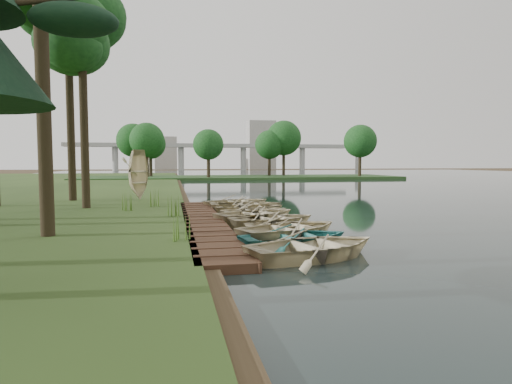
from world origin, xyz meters
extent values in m
plane|color=#3D2F1D|center=(0.00, 0.00, 0.00)|extent=(300.00, 300.00, 0.00)
cube|color=black|center=(30.00, 20.00, 0.03)|extent=(130.00, 200.00, 0.05)
cube|color=#382215|center=(-1.60, 0.00, 0.15)|extent=(1.60, 16.00, 0.30)
cube|color=#27461F|center=(8.00, 50.00, 0.23)|extent=(50.00, 14.00, 0.45)
cylinder|color=black|center=(-15.33, 50.00, 2.85)|extent=(0.50, 0.50, 4.80)
sphere|color=#194B1A|center=(-15.33, 50.00, 6.45)|extent=(5.60, 5.60, 5.60)
cylinder|color=black|center=(-8.67, 50.00, 2.85)|extent=(0.50, 0.50, 4.80)
sphere|color=#194B1A|center=(-8.67, 50.00, 6.45)|extent=(5.60, 5.60, 5.60)
cylinder|color=black|center=(-2.00, 50.00, 2.85)|extent=(0.50, 0.50, 4.80)
sphere|color=#194B1A|center=(-2.00, 50.00, 6.45)|extent=(5.60, 5.60, 5.60)
cylinder|color=black|center=(4.67, 50.00, 2.85)|extent=(0.50, 0.50, 4.80)
sphere|color=#194B1A|center=(4.67, 50.00, 6.45)|extent=(5.60, 5.60, 5.60)
cylinder|color=black|center=(11.33, 50.00, 2.85)|extent=(0.50, 0.50, 4.80)
sphere|color=#194B1A|center=(11.33, 50.00, 6.45)|extent=(5.60, 5.60, 5.60)
cylinder|color=black|center=(18.00, 50.00, 2.85)|extent=(0.50, 0.50, 4.80)
sphere|color=#194B1A|center=(18.00, 50.00, 6.45)|extent=(5.60, 5.60, 5.60)
cylinder|color=black|center=(24.67, 50.00, 2.85)|extent=(0.50, 0.50, 4.80)
sphere|color=#194B1A|center=(24.67, 50.00, 6.45)|extent=(5.60, 5.60, 5.60)
cube|color=#A5A5A0|center=(10.00, 120.00, 8.00)|extent=(90.00, 4.00, 1.20)
cylinder|color=#A5A5A0|center=(-20.00, 120.00, 4.00)|extent=(1.80, 1.80, 8.00)
cylinder|color=#A5A5A0|center=(0.00, 120.00, 4.00)|extent=(1.80, 1.80, 8.00)
cylinder|color=#A5A5A0|center=(20.00, 120.00, 4.00)|extent=(1.80, 1.80, 8.00)
cylinder|color=#A5A5A0|center=(40.00, 120.00, 4.00)|extent=(1.80, 1.80, 8.00)
cylinder|color=#A5A5A0|center=(60.00, 120.00, 4.00)|extent=(1.80, 1.80, 8.00)
cube|color=#A5A5A0|center=(30.00, 140.00, 9.00)|extent=(10.00, 8.00, 18.00)
cube|color=#A5A5A0|center=(-5.00, 145.00, 6.00)|extent=(8.00, 8.00, 12.00)
imported|color=beige|center=(0.98, -6.70, 0.46)|extent=(4.63, 3.86, 0.83)
imported|color=teal|center=(0.90, -5.04, 0.42)|extent=(3.96, 3.12, 0.74)
imported|color=beige|center=(1.19, -3.52, 0.47)|extent=(4.81, 4.20, 0.83)
imported|color=beige|center=(1.29, -2.25, 0.37)|extent=(3.17, 2.33, 0.64)
imported|color=beige|center=(1.19, -0.78, 0.43)|extent=(4.20, 3.40, 0.77)
imported|color=beige|center=(0.84, 0.81, 0.46)|extent=(4.77, 4.20, 0.82)
imported|color=beige|center=(1.08, 2.39, 0.40)|extent=(3.82, 3.09, 0.70)
imported|color=beige|center=(1.04, 3.96, 0.43)|extent=(3.67, 2.64, 0.75)
imported|color=beige|center=(1.07, 4.97, 0.46)|extent=(3.95, 2.83, 0.82)
imported|color=beige|center=(0.87, 6.67, 0.46)|extent=(4.65, 3.93, 0.82)
imported|color=beige|center=(-4.97, 10.30, 0.63)|extent=(3.88, 3.84, 0.66)
cylinder|color=black|center=(-6.87, -2.94, 5.35)|extent=(0.44, 0.44, 10.09)
cylinder|color=black|center=(-7.30, 5.78, 4.72)|extent=(0.42, 0.42, 8.83)
ellipsoid|color=#194B1A|center=(-7.30, 5.78, 9.13)|extent=(3.68, 3.68, 3.13)
cylinder|color=black|center=(-9.01, 10.68, 5.91)|extent=(0.46, 0.46, 11.21)
ellipsoid|color=#194B1A|center=(-9.01, 10.68, 11.51)|extent=(4.73, 4.73, 4.02)
cone|color=#3F661E|center=(-2.60, -4.62, 0.73)|extent=(0.60, 0.60, 0.86)
cone|color=#3F661E|center=(-2.86, 1.43, 0.76)|extent=(0.60, 0.60, 0.91)
cone|color=#3F661E|center=(-5.11, 4.11, 0.75)|extent=(0.60, 0.60, 0.90)
cone|color=#3F661E|center=(-3.84, 5.87, 0.75)|extent=(0.60, 0.60, 0.91)
camera|label=1|loc=(-2.87, -17.79, 2.69)|focal=30.00mm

